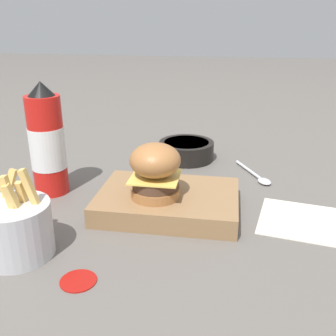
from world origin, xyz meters
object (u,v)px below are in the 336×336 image
object	(u,v)px
serving_board	(168,201)
ketchup_bottle	(47,144)
fries_basket	(16,229)
spoon	(258,177)
side_bowl	(186,150)
burger	(155,170)

from	to	relation	value
serving_board	ketchup_bottle	xyz separation A→B (m)	(-0.26, 0.04, 0.09)
fries_basket	spoon	distance (m)	0.54
ketchup_bottle	spoon	bearing A→B (deg)	17.75
side_bowl	spoon	size ratio (longest dim) A/B	0.99
burger	fries_basket	size ratio (longest dim) A/B	0.71
burger	side_bowl	world-z (taller)	burger
serving_board	side_bowl	distance (m)	0.29
spoon	fries_basket	bearing A→B (deg)	-73.54
side_bowl	spoon	world-z (taller)	side_bowl
side_bowl	spoon	xyz separation A→B (m)	(0.18, -0.11, -0.02)
burger	spoon	distance (m)	0.30
ketchup_bottle	serving_board	bearing A→B (deg)	-9.90
ketchup_bottle	fries_basket	distance (m)	0.24
fries_basket	serving_board	bearing A→B (deg)	41.54
ketchup_bottle	spoon	distance (m)	0.47
burger	ketchup_bottle	distance (m)	0.25
burger	serving_board	bearing A→B (deg)	43.20
fries_basket	burger	bearing A→B (deg)	41.35
spoon	serving_board	bearing A→B (deg)	-71.34
ketchup_bottle	side_bowl	bearing A→B (deg)	43.78
serving_board	spoon	bearing A→B (deg)	45.78
burger	fries_basket	world-z (taller)	fries_basket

